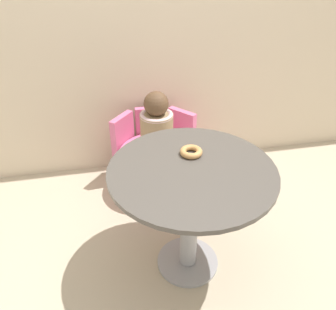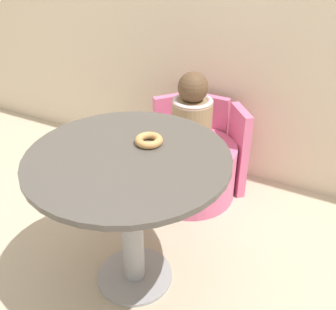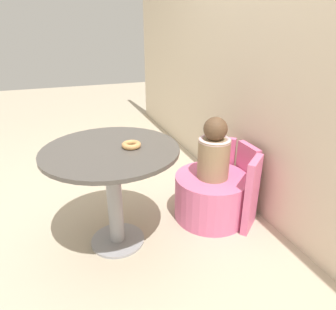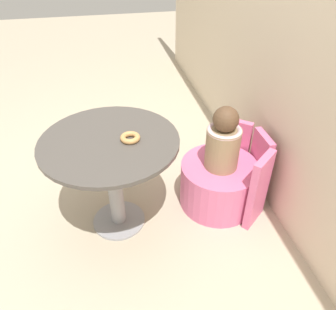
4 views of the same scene
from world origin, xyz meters
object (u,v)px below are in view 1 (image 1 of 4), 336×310
child_figure (157,125)px  donut (191,152)px  round_table (191,193)px  tub_chair (158,170)px

child_figure → donut: bearing=-82.8°
round_table → donut: 0.21m
round_table → child_figure: child_figure is taller
round_table → tub_chair: 0.83m
tub_chair → child_figure: bearing=180.0°
child_figure → tub_chair: bearing=0.0°
tub_chair → donut: 0.83m
child_figure → round_table: bearing=-86.1°
round_table → tub_chair: size_ratio=1.51×
donut → child_figure: bearing=97.2°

